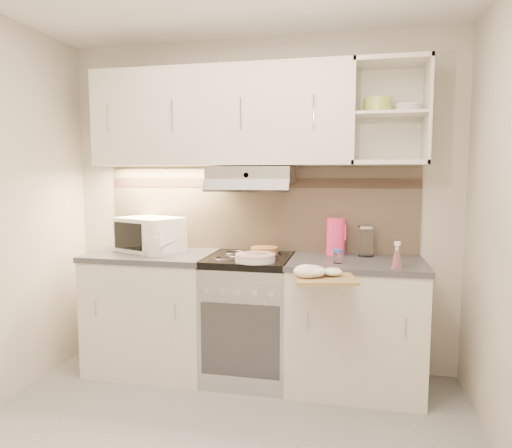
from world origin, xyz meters
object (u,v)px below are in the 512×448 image
watering_can (156,246)px  pink_pitcher (336,236)px  spray_bottle (397,257)px  microwave (150,234)px  glass_jar (366,241)px  plate_stack (255,258)px  cutting_board (325,278)px  electric_range (249,317)px

watering_can → pink_pitcher: 1.31m
spray_bottle → pink_pitcher: bearing=146.5°
microwave → glass_jar: bearing=26.8°
plate_stack → cutting_board: size_ratio=0.77×
plate_stack → spray_bottle: size_ratio=1.51×
spray_bottle → cutting_board: bearing=-137.6°
cutting_board → pink_pitcher: bearing=75.2°
watering_can → plate_stack: bearing=8.9°
microwave → glass_jar: size_ratio=2.50×
pink_pitcher → cutting_board: bearing=-85.7°
electric_range → glass_jar: bearing=12.3°
plate_stack → spray_bottle: bearing=-1.9°
watering_can → spray_bottle: 1.66m
watering_can → spray_bottle: size_ratio=1.36×
electric_range → spray_bottle: 1.14m
electric_range → watering_can: (-0.66, -0.13, 0.52)m
cutting_board → spray_bottle: bearing=18.1°
microwave → pink_pitcher: (1.40, 0.13, 0.01)m
pink_pitcher → spray_bottle: bearing=-38.6°
microwave → watering_can: size_ratio=2.25×
microwave → plate_stack: microwave is taller
watering_can → cutting_board: 1.27m
electric_range → spray_bottle: bearing=-12.0°
electric_range → microwave: (-0.80, 0.07, 0.58)m
cutting_board → glass_jar: bearing=56.8°
plate_stack → spray_bottle: 0.92m
plate_stack → glass_jar: glass_jar is taller
electric_range → watering_can: 0.85m
microwave → spray_bottle: bearing=14.1°
plate_stack → cutting_board: bearing=-29.8°
pink_pitcher → glass_jar: bearing=2.0°
electric_range → microwave: size_ratio=1.63×
electric_range → plate_stack: bearing=-65.6°
pink_pitcher → glass_jar: pink_pitcher is taller
spray_bottle → cutting_board: size_ratio=0.51×
plate_stack → spray_bottle: spray_bottle is taller
pink_pitcher → spray_bottle: pink_pitcher is taller
watering_can → glass_jar: (1.48, 0.31, 0.04)m
watering_can → pink_pitcher: (1.27, 0.33, 0.06)m
plate_stack → cutting_board: (0.48, -0.28, -0.06)m
watering_can → plate_stack: (0.74, -0.05, -0.05)m
spray_bottle → microwave: bearing=-176.2°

